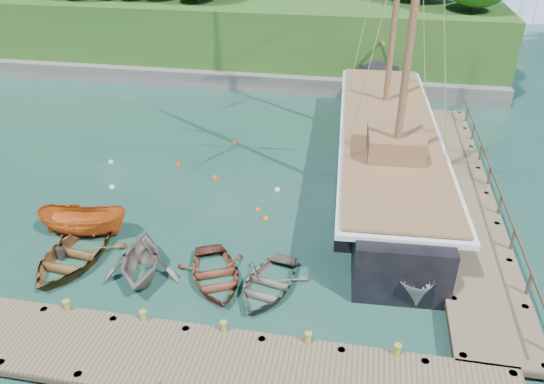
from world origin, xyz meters
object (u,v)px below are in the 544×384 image
(cabin_boat_white, at_px, (403,283))
(schooner, at_px, (387,153))
(rowboat_0, at_px, (74,262))
(motorboat_orange, at_px, (86,235))
(rowboat_2, at_px, (216,281))
(rowboat_3, at_px, (267,290))
(rowboat_1, at_px, (143,276))

(cabin_boat_white, distance_m, schooner, 10.12)
(rowboat_0, relative_size, schooner, 0.17)
(motorboat_orange, height_order, cabin_boat_white, cabin_boat_white)
(cabin_boat_white, bearing_deg, rowboat_2, 173.13)
(rowboat_2, bearing_deg, motorboat_orange, 137.46)
(cabin_boat_white, bearing_deg, schooner, 77.76)
(rowboat_2, bearing_deg, rowboat_3, -29.37)
(motorboat_orange, bearing_deg, rowboat_3, -108.63)
(rowboat_2, distance_m, rowboat_3, 2.24)
(rowboat_1, xyz_separation_m, cabin_boat_white, (10.83, 1.54, 0.00))
(rowboat_1, distance_m, motorboat_orange, 4.53)
(rowboat_0, bearing_deg, rowboat_2, 3.89)
(rowboat_0, bearing_deg, rowboat_3, 3.01)
(rowboat_3, bearing_deg, cabin_boat_white, 27.40)
(rowboat_2, bearing_deg, rowboat_0, 154.06)
(rowboat_2, relative_size, schooner, 0.14)
(rowboat_1, xyz_separation_m, rowboat_3, (5.37, 0.06, 0.00))
(motorboat_orange, bearing_deg, rowboat_2, -111.71)
(schooner, bearing_deg, rowboat_3, -115.16)
(rowboat_0, height_order, rowboat_3, rowboat_0)
(rowboat_2, height_order, schooner, schooner)
(rowboat_3, bearing_deg, rowboat_0, -169.55)
(rowboat_2, height_order, cabin_boat_white, cabin_boat_white)
(rowboat_3, height_order, schooner, schooner)
(schooner, bearing_deg, cabin_boat_white, -88.61)
(rowboat_3, distance_m, motorboat_orange, 9.50)
(rowboat_3, xyz_separation_m, cabin_boat_white, (5.46, 1.48, 0.00))
(rowboat_0, distance_m, rowboat_2, 6.48)
(rowboat_1, bearing_deg, rowboat_0, 159.79)
(rowboat_1, bearing_deg, rowboat_2, -10.45)
(rowboat_3, relative_size, schooner, 0.14)
(rowboat_3, distance_m, cabin_boat_white, 5.65)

